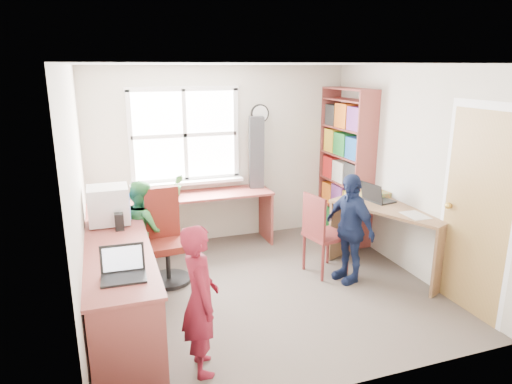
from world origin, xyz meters
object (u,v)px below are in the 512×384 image
l_desk (142,280)px  potted_plant (177,185)px  person_red (200,300)px  wooden_chair (321,231)px  cd_tower (256,153)px  laptop_right (376,197)px  swivel_chair (166,242)px  right_desk (392,225)px  crt_monitor (109,205)px  person_navy (349,228)px  person_green (143,229)px  laptop_left (123,270)px  bookshelf (346,168)px

l_desk → potted_plant: (0.64, 1.73, 0.44)m
potted_plant → person_red: (-0.27, -2.57, -0.27)m
wooden_chair → cd_tower: cd_tower is taller
wooden_chair → laptop_right: bearing=-6.7°
swivel_chair → person_red: (0.03, -1.72, 0.16)m
right_desk → person_red: (-2.53, -1.09, 0.04)m
right_desk → crt_monitor: crt_monitor is taller
laptop_right → person_navy: bearing=109.4°
potted_plant → person_green: (-0.52, -0.66, -0.32)m
crt_monitor → laptop_left: bearing=-87.3°
swivel_chair → person_navy: person_navy is taller
laptop_left → cd_tower: cd_tower is taller
laptop_right → right_desk: bearing=-173.6°
cd_tower → person_green: (-1.63, -0.74, -0.67)m
l_desk → wooden_chair: size_ratio=3.02×
person_green → cd_tower: bearing=-78.4°
bookshelf → wooden_chair: bookshelf is taller
bookshelf → crt_monitor: bearing=-169.3°
right_desk → wooden_chair: (-0.82, 0.20, -0.05)m
l_desk → cd_tower: bearing=45.8°
potted_plant → person_red: bearing=-95.9°
wooden_chair → potted_plant: bearing=127.6°
person_green → right_desk: bearing=-119.1°
right_desk → crt_monitor: size_ratio=3.65×
right_desk → potted_plant: 2.72m
crt_monitor → person_red: bearing=-70.3°
l_desk → bookshelf: (2.96, 1.47, 0.55)m
swivel_chair → bookshelf: bearing=8.3°
swivel_chair → laptop_left: 1.51m
wooden_chair → person_green: bearing=151.7°
l_desk → person_green: size_ratio=2.57×
right_desk → person_navy: person_navy is taller
crt_monitor → bookshelf: bearing=10.9°
laptop_left → laptop_right: bearing=20.8°
l_desk → cd_tower: cd_tower is taller
l_desk → person_navy: 2.32m
potted_plant → crt_monitor: bearing=-135.4°
l_desk → wooden_chair: 2.13m
l_desk → cd_tower: (1.75, 1.80, 0.78)m
potted_plant → person_navy: person_navy is taller
l_desk → laptop_right: bearing=10.1°
right_desk → swivel_chair: 2.64m
cd_tower → bookshelf: bearing=-3.6°
laptop_left → laptop_right: laptop_right is taller
laptop_right → laptop_left: bearing=98.2°
crt_monitor → person_red: person_red is taller
person_navy → l_desk: bearing=-96.6°
crt_monitor → laptop_right: (3.06, -0.37, -0.10)m
right_desk → potted_plant: (-2.27, 1.48, 0.31)m
laptop_right → potted_plant: laptop_right is taller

